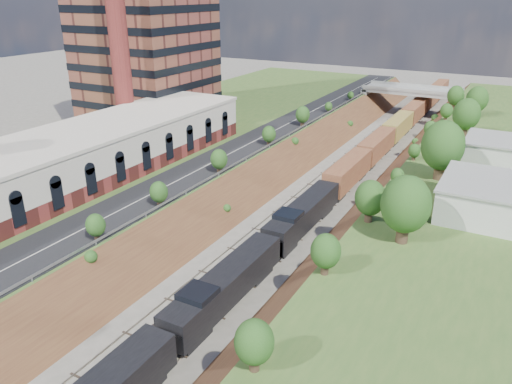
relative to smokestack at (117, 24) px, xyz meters
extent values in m
cube|color=#3B5F27|center=(3.00, 4.00, -22.50)|extent=(44.00, 180.00, 5.00)
cube|color=brown|center=(25.00, 4.00, -25.00)|extent=(10.00, 180.00, 10.00)
cube|color=brown|center=(47.00, 4.00, -25.00)|extent=(10.00, 180.00, 10.00)
cube|color=gray|center=(33.40, 4.00, -24.91)|extent=(1.58, 180.00, 0.18)
cube|color=gray|center=(38.60, 4.00, -24.91)|extent=(1.58, 180.00, 0.18)
cube|color=black|center=(20.50, 4.00, -19.95)|extent=(8.00, 180.00, 0.10)
cube|color=#99999E|center=(24.60, 4.00, -19.45)|extent=(0.06, 171.00, 0.30)
cube|color=maroon|center=(8.00, -18.00, -18.90)|extent=(14.00, 62.00, 2.20)
cube|color=beige|center=(8.00, -18.00, -15.65)|extent=(14.00, 62.00, 4.30)
cube|color=beige|center=(8.00, -18.00, -13.25)|extent=(14.30, 62.30, 0.50)
cube|color=brown|center=(-8.00, 16.00, 2.00)|extent=(22.00, 22.00, 44.00)
cylinder|color=maroon|center=(0.00, 0.00, 0.00)|extent=(3.20, 3.20, 40.00)
cube|color=gray|center=(24.50, 66.00, -21.90)|extent=(1.50, 8.00, 6.20)
cube|color=gray|center=(47.50, 66.00, -21.90)|extent=(1.50, 8.00, 6.20)
cube|color=gray|center=(36.00, 66.00, -18.80)|extent=(24.00, 8.00, 1.00)
cube|color=gray|center=(36.00, 62.00, -18.00)|extent=(24.00, 0.30, 0.80)
cube|color=gray|center=(36.00, 70.00, -18.00)|extent=(24.00, 0.30, 0.80)
cube|color=silver|center=(59.50, -4.00, -18.00)|extent=(9.00, 12.00, 4.00)
cube|color=silver|center=(59.00, 18.00, -18.20)|extent=(8.00, 10.00, 3.60)
cylinder|color=#473323|center=(53.00, -16.00, -18.69)|extent=(1.30, 1.30, 2.62)
ellipsoid|color=#274C1B|center=(53.00, -16.00, -15.54)|extent=(5.25, 5.25, 6.30)
cylinder|color=#473323|center=(24.20, -36.00, -19.39)|extent=(0.66, 0.66, 1.22)
ellipsoid|color=#274C1B|center=(24.20, -36.00, -17.92)|extent=(2.45, 2.45, 2.94)
cube|color=black|center=(38.60, -28.91, -22.56)|extent=(3.12, 18.74, 3.07)
cube|color=black|center=(38.60, -9.16, -22.56)|extent=(3.12, 18.74, 3.07)
cube|color=brown|center=(38.60, 51.07, -22.23)|extent=(3.12, 99.72, 3.75)
camera|label=1|loc=(62.12, -65.64, 5.33)|focal=35.00mm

